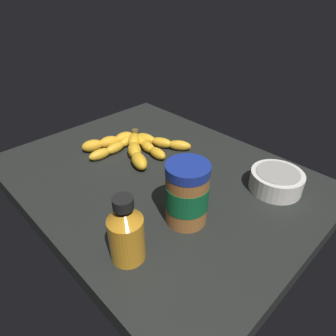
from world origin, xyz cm
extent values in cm
cube|color=black|center=(0.00, 0.00, -2.27)|extent=(79.90, 61.56, 4.55)
ellipsoid|color=gold|center=(-19.22, 4.06, 1.76)|extent=(4.30, 6.63, 3.52)
ellipsoid|color=gold|center=(-20.17, -0.82, 1.76)|extent=(4.95, 6.90, 3.52)
ellipsoid|color=gold|center=(-21.68, -5.55, 1.76)|extent=(5.53, 7.07, 3.52)
ellipsoid|color=gold|center=(-17.55, 4.02, 1.46)|extent=(4.64, 7.19, 2.91)
ellipsoid|color=gold|center=(-16.56, -1.18, 1.46)|extent=(3.53, 6.89, 2.91)
ellipsoid|color=gold|center=(-16.55, -6.47, 1.46)|extent=(3.50, 6.88, 2.91)
ellipsoid|color=gold|center=(-15.48, 4.97, 1.87)|extent=(7.91, 7.76, 3.73)
ellipsoid|color=gold|center=(-10.85, 1.38, 1.87)|extent=(8.21, 7.07, 3.73)
ellipsoid|color=gold|center=(-5.61, -1.22, 1.87)|extent=(8.20, 6.10, 3.73)
ellipsoid|color=gold|center=(-14.97, 6.94, 1.47)|extent=(6.55, 4.49, 2.95)
ellipsoid|color=gold|center=(-10.33, 5.89, 1.47)|extent=(6.35, 3.86, 2.95)
ellipsoid|color=gold|center=(-5.59, 5.42, 1.47)|extent=(6.07, 3.18, 2.95)
ellipsoid|color=gold|center=(-14.55, 8.92, 1.49)|extent=(7.36, 4.38, 2.98)
ellipsoid|color=gold|center=(-9.31, 10.57, 1.49)|extent=(7.50, 5.41, 2.98)
ellipsoid|color=gold|center=(-4.47, 13.14, 1.49)|extent=(7.39, 6.26, 2.98)
cylinder|color=brown|center=(-18.70, 8.02, 1.80)|extent=(2.00, 2.00, 3.00)
cylinder|color=#9E602D|center=(16.97, -7.13, 5.90)|extent=(8.72, 8.72, 11.80)
cylinder|color=#0F592D|center=(16.97, -7.13, 6.49)|extent=(8.89, 8.89, 5.31)
cylinder|color=navy|center=(16.97, -7.13, 12.81)|extent=(8.86, 8.86, 2.02)
cylinder|color=orange|center=(16.25, -22.01, 4.50)|extent=(6.49, 6.49, 8.99)
cone|color=orange|center=(16.25, -22.01, 10.39)|extent=(6.49, 6.49, 2.79)
cylinder|color=black|center=(16.25, -22.01, 12.79)|extent=(3.59, 3.59, 2.00)
cylinder|color=silver|center=(24.89, 16.04, 2.37)|extent=(12.42, 12.42, 4.74)
cylinder|color=#9D9992|center=(24.89, 16.04, 2.77)|extent=(10.18, 10.18, 4.26)
camera|label=1|loc=(48.09, -42.75, 44.46)|focal=31.87mm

